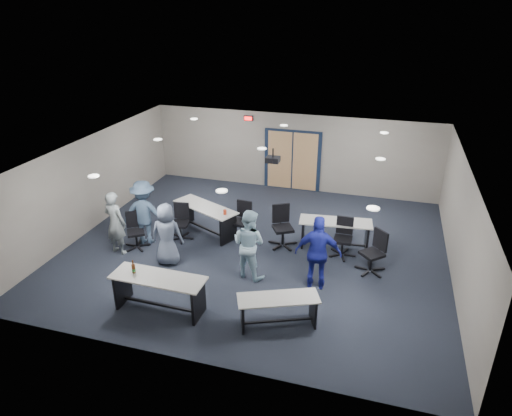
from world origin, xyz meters
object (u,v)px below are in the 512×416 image
(table_front_right, at_px, (278,306))
(person_lightblue, at_px, (249,244))
(table_back_right, at_px, (335,229))
(chair_loose_right, at_px, (372,252))
(chair_loose_left, at_px, (135,231))
(person_gray, at_px, (115,223))
(table_front_left, at_px, (159,287))
(person_navy, at_px, (318,253))
(table_back_left, at_px, (206,215))
(chair_back_d, at_px, (343,238))
(chair_back_a, at_px, (180,223))
(chair_back_c, at_px, (283,227))
(person_plaid, at_px, (167,234))
(chair_back_b, at_px, (241,221))
(person_back, at_px, (144,213))

(table_front_right, xyz_separation_m, person_lightblue, (-1.14, 1.64, 0.42))
(table_back_right, distance_m, chair_loose_right, 1.44)
(chair_loose_left, bearing_deg, person_gray, -168.31)
(table_front_left, xyz_separation_m, chair_loose_right, (4.31, 2.87, -0.03))
(person_lightblue, relative_size, person_navy, 0.96)
(table_back_left, distance_m, chair_back_d, 3.95)
(chair_loose_left, bearing_deg, chair_back_a, 5.81)
(chair_back_c, xyz_separation_m, chair_loose_right, (2.41, -0.66, -0.03))
(chair_loose_right, relative_size, person_gray, 0.63)
(chair_back_c, distance_m, person_navy, 2.12)
(chair_back_a, distance_m, chair_loose_left, 1.23)
(table_front_left, bearing_deg, person_gray, 139.77)
(chair_loose_left, relative_size, person_navy, 0.56)
(table_back_left, distance_m, person_plaid, 1.87)
(person_lightblue, bearing_deg, chair_loose_right, -143.48)
(person_navy, bearing_deg, chair_back_a, -21.96)
(table_back_left, distance_m, person_gray, 2.53)
(chair_back_c, height_order, person_navy, person_navy)
(person_lightblue, bearing_deg, table_front_right, 141.88)
(table_front_right, height_order, person_lightblue, person_lightblue)
(table_back_right, bearing_deg, chair_loose_left, -169.61)
(chair_back_a, bearing_deg, chair_loose_left, -148.52)
(chair_loose_right, bearing_deg, chair_back_b, -146.91)
(table_front_right, relative_size, chair_loose_left, 1.72)
(table_back_left, xyz_separation_m, table_back_right, (3.68, 0.20, -0.03))
(chair_back_a, distance_m, chair_back_d, 4.50)
(person_back, bearing_deg, chair_back_b, -169.03)
(table_front_left, bearing_deg, chair_back_d, 45.09)
(chair_back_c, bearing_deg, person_gray, 171.37)
(table_back_left, relative_size, person_navy, 1.17)
(table_front_right, xyz_separation_m, table_back_right, (0.68, 3.65, 0.07))
(chair_back_d, bearing_deg, chair_back_c, 177.79)
(chair_back_d, height_order, person_back, person_back)
(chair_back_b, bearing_deg, table_front_right, -55.25)
(person_navy, height_order, person_back, same)
(chair_back_b, height_order, person_plaid, person_plaid)
(person_lightblue, bearing_deg, person_plaid, 17.64)
(table_front_right, height_order, person_plaid, person_plaid)
(table_back_left, relative_size, chair_back_c, 1.85)
(chair_back_a, height_order, person_gray, person_gray)
(table_back_left, bearing_deg, chair_loose_right, 15.23)
(chair_back_c, xyz_separation_m, chair_loose_left, (-3.80, -1.23, -0.07))
(person_gray, bearing_deg, table_back_right, -149.62)
(table_front_left, height_order, table_back_left, table_front_left)
(chair_back_d, bearing_deg, chair_back_b, 177.09)
(table_front_right, height_order, chair_back_a, chair_back_a)
(chair_back_c, height_order, person_back, person_back)
(table_front_right, relative_size, chair_back_b, 1.63)
(table_front_left, distance_m, table_front_right, 2.61)
(table_back_right, bearing_deg, table_front_right, -107.13)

